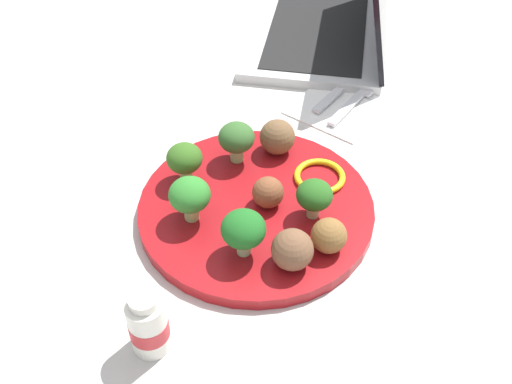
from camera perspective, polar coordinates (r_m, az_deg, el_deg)
ground_plane at (r=0.73m, az=0.00°, el=-2.04°), size 4.00×4.00×0.00m
plate at (r=0.72m, az=0.00°, el=-1.60°), size 0.28×0.28×0.02m
broccoli_floret_front_left at (r=0.75m, az=-1.85°, el=5.07°), size 0.05×0.05×0.05m
broccoli_floret_far_rim at (r=0.68m, az=-6.27°, el=-0.35°), size 0.05×0.05×0.06m
broccoli_floret_front_right at (r=0.64m, az=-1.19°, el=-3.58°), size 0.05×0.05×0.06m
broccoli_floret_mid_right at (r=0.68m, az=5.53°, el=-0.36°), size 0.04×0.04×0.05m
broccoli_floret_back_right at (r=0.73m, az=-6.76°, el=3.10°), size 0.04×0.04×0.05m
meatball_front_right at (r=0.77m, az=2.03°, el=5.21°), size 0.05×0.05×0.05m
meatball_mid_right at (r=0.64m, az=3.45°, el=-5.45°), size 0.05×0.05×0.05m
meatball_back_right at (r=0.70m, az=1.14°, el=-0.03°), size 0.04×0.04×0.04m
meatball_near_rim at (r=0.66m, az=6.89°, el=-4.12°), size 0.04×0.04×0.04m
pepper_ring_back_left at (r=0.75m, az=6.03°, el=1.47°), size 0.09×0.09×0.01m
napkin at (r=0.91m, az=8.60°, el=8.68°), size 0.18×0.13×0.01m
fork at (r=0.92m, az=7.91°, el=9.56°), size 0.12×0.03×0.01m
knife at (r=0.91m, az=9.83°, el=8.73°), size 0.15×0.02×0.01m
yogurt_bottle at (r=0.60m, az=-10.12°, el=-12.18°), size 0.04×0.04×0.08m
laptop at (r=1.05m, az=7.45°, el=16.08°), size 0.38×0.33×0.21m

